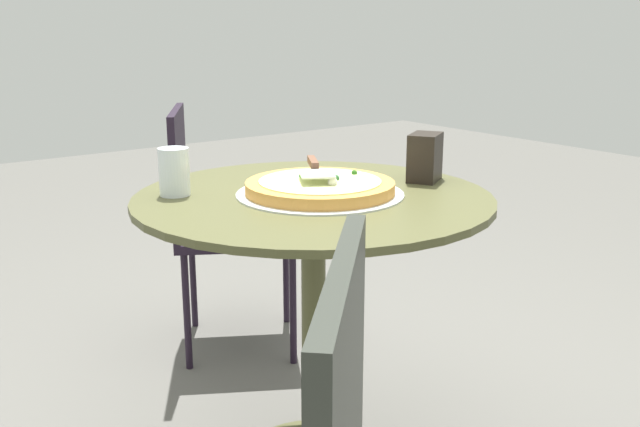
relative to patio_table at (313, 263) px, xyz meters
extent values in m
cylinder|color=#4E4F2D|center=(0.00, 0.00, 0.17)|extent=(0.87, 0.87, 0.02)
cylinder|color=#4E4F2D|center=(0.00, 0.00, -0.20)|extent=(0.06, 0.06, 0.72)
cylinder|color=silver|center=(0.01, 0.02, 0.18)|extent=(0.41, 0.41, 0.00)
cylinder|color=gold|center=(0.01, 0.02, 0.19)|extent=(0.36, 0.36, 0.03)
cylinder|color=#E0E795|center=(0.01, 0.02, 0.21)|extent=(0.30, 0.30, 0.00)
sphere|color=silver|center=(0.04, 0.03, 0.21)|extent=(0.02, 0.02, 0.02)
sphere|color=#2B611E|center=(0.00, 0.13, 0.21)|extent=(0.01, 0.01, 0.01)
sphere|color=#2E6334|center=(0.03, 0.05, 0.21)|extent=(0.02, 0.02, 0.02)
sphere|color=white|center=(0.06, 0.01, 0.22)|extent=(0.02, 0.02, 0.02)
sphere|color=#326C2E|center=(-0.05, 0.00, 0.21)|extent=(0.01, 0.01, 0.01)
cube|color=silver|center=(0.01, 0.00, 0.23)|extent=(0.13, 0.12, 0.00)
cube|color=brown|center=(-0.08, 0.06, 0.24)|extent=(0.10, 0.07, 0.02)
cylinder|color=white|center=(-0.20, -0.27, 0.23)|extent=(0.07, 0.07, 0.12)
cube|color=black|center=(0.04, 0.33, 0.24)|extent=(0.12, 0.13, 0.12)
cube|color=black|center=(-0.78, 0.24, -0.14)|extent=(0.58, 0.58, 0.03)
cube|color=black|center=(-0.88, 0.07, 0.08)|extent=(0.38, 0.23, 0.42)
cylinder|color=black|center=(-0.85, 0.48, -0.37)|extent=(0.02, 0.02, 0.42)
cylinder|color=black|center=(-0.53, 0.30, -0.37)|extent=(0.02, 0.02, 0.42)
cylinder|color=black|center=(-1.03, 0.17, -0.37)|extent=(0.02, 0.02, 0.42)
cylinder|color=black|center=(-0.71, -0.01, -0.37)|extent=(0.02, 0.02, 0.42)
camera|label=1|loc=(1.36, -0.99, 0.58)|focal=40.19mm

